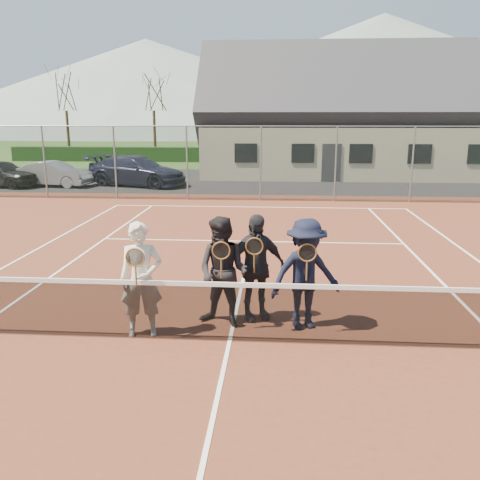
{
  "coord_description": "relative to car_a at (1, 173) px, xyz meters",
  "views": [
    {
      "loc": [
        0.68,
        -7.12,
        3.35
      ],
      "look_at": [
        0.05,
        1.5,
        1.25
      ],
      "focal_mm": 38.0,
      "sensor_mm": 36.0,
      "label": 1
    }
  ],
  "objects": [
    {
      "name": "ground",
      "position": [
        12.85,
        3.11,
        -0.67
      ],
      "size": [
        220.0,
        220.0,
        0.0
      ],
      "primitive_type": "plane",
      "color": "#2B4B1A",
      "rests_on": "ground"
    },
    {
      "name": "court_surface",
      "position": [
        12.85,
        -16.89,
        -0.66
      ],
      "size": [
        30.0,
        30.0,
        0.02
      ],
      "primitive_type": "cube",
      "color": "#562819",
      "rests_on": "ground"
    },
    {
      "name": "tarmac_carpark",
      "position": [
        8.85,
        3.11,
        -0.67
      ],
      "size": [
        40.0,
        12.0,
        0.01
      ],
      "primitive_type": "cube",
      "color": "black",
      "rests_on": "ground"
    },
    {
      "name": "hedge_row",
      "position": [
        12.85,
        15.11,
        -0.12
      ],
      "size": [
        40.0,
        1.2,
        1.1
      ],
      "primitive_type": "cube",
      "color": "black",
      "rests_on": "ground"
    },
    {
      "name": "hill_west",
      "position": [
        -12.15,
        78.11,
        8.33
      ],
      "size": [
        110.0,
        110.0,
        18.0
      ],
      "primitive_type": "cone",
      "color": "slate",
      "rests_on": "ground"
    },
    {
      "name": "hill_centre",
      "position": [
        32.85,
        78.11,
        10.33
      ],
      "size": [
        120.0,
        120.0,
        22.0
      ],
      "primitive_type": "cone",
      "color": "slate",
      "rests_on": "ground"
    },
    {
      "name": "car_a",
      "position": [
        0.0,
        0.0,
        0.0
      ],
      "size": [
        4.21,
        2.51,
        1.34
      ],
      "primitive_type": "imported",
      "rotation": [
        0.0,
        0.0,
        1.32
      ],
      "color": "black",
      "rests_on": "ground"
    },
    {
      "name": "car_b",
      "position": [
        2.54,
        0.33,
        -0.06
      ],
      "size": [
        3.88,
        1.87,
        1.23
      ],
      "primitive_type": "imported",
      "rotation": [
        0.0,
        0.0,
        1.41
      ],
      "color": "gray",
      "rests_on": "ground"
    },
    {
      "name": "car_c",
      "position": [
        6.56,
        0.89,
        0.07
      ],
      "size": [
        5.5,
        3.59,
        1.48
      ],
      "primitive_type": "imported",
      "rotation": [
        0.0,
        0.0,
        1.25
      ],
      "color": "#191B33",
      "rests_on": "ground"
    },
    {
      "name": "court_markings",
      "position": [
        12.85,
        -16.89,
        -0.65
      ],
      "size": [
        11.03,
        23.83,
        0.01
      ],
      "color": "white",
      "rests_on": "court_surface"
    },
    {
      "name": "tennis_net",
      "position": [
        12.85,
        -16.89,
        -0.13
      ],
      "size": [
        11.68,
        0.08,
        1.1
      ],
      "color": "slate",
      "rests_on": "ground"
    },
    {
      "name": "perimeter_fence",
      "position": [
        12.85,
        -3.39,
        0.85
      ],
      "size": [
        30.07,
        0.07,
        3.02
      ],
      "color": "slate",
      "rests_on": "ground"
    },
    {
      "name": "clubhouse",
      "position": [
        16.85,
        7.11,
        3.32
      ],
      "size": [
        15.6,
        8.2,
        7.7
      ],
      "color": "beige",
      "rests_on": "ground"
    },
    {
      "name": "tree_a",
      "position": [
        -3.15,
        16.11,
        5.12
      ],
      "size": [
        3.2,
        3.2,
        7.77
      ],
      "color": "#392414",
      "rests_on": "ground"
    },
    {
      "name": "tree_b",
      "position": [
        3.85,
        16.11,
        5.12
      ],
      "size": [
        3.2,
        3.2,
        7.77
      ],
      "color": "#372614",
      "rests_on": "ground"
    },
    {
      "name": "tree_c",
      "position": [
        14.85,
        16.11,
        5.12
      ],
      "size": [
        3.2,
        3.2,
        7.77
      ],
      "color": "#362613",
      "rests_on": "ground"
    },
    {
      "name": "tree_d",
      "position": [
        24.85,
        16.11,
        5.12
      ],
      "size": [
        3.2,
        3.2,
        7.77
      ],
      "color": "#352213",
      "rests_on": "ground"
    },
    {
      "name": "player_a",
      "position": [
        11.48,
        -16.72,
        0.25
      ],
      "size": [
        0.73,
        0.56,
        1.8
      ],
      "color": "silver",
      "rests_on": "court_surface"
    },
    {
      "name": "player_b",
      "position": [
        12.69,
        -16.24,
        0.25
      ],
      "size": [
        1.06,
        0.95,
        1.8
      ],
      "color": "black",
      "rests_on": "court_surface"
    },
    {
      "name": "player_c",
      "position": [
        13.19,
        -15.93,
        0.25
      ],
      "size": [
        1.14,
        0.81,
        1.8
      ],
      "color": "#232328",
      "rests_on": "court_surface"
    },
    {
      "name": "player_d",
      "position": [
        14.01,
        -16.27,
        0.25
      ],
      "size": [
        1.32,
        1.03,
        1.8
      ],
      "color": "black",
      "rests_on": "court_surface"
    }
  ]
}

